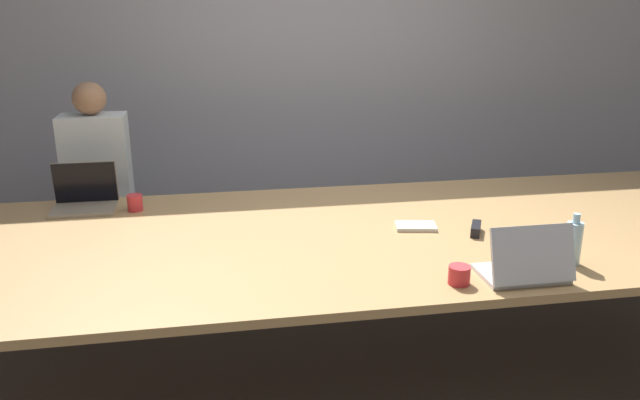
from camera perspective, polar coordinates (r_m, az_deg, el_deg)
name	(u,v)px	position (r m, az deg, el deg)	size (l,w,h in m)	color
ground_plane	(366,364)	(3.53, 4.26, -14.69)	(24.00, 24.00, 0.00)	brown
curtain_wall	(309,67)	(4.92, -1.02, 12.06)	(12.00, 0.06, 2.80)	#9999A3
conference_table	(370,239)	(3.20, 4.55, -3.59)	(4.74, 1.64, 0.77)	tan
laptop_far_left	(85,196)	(3.74, -20.71, 0.38)	(0.35, 0.25, 0.25)	gray
person_far_left	(101,197)	(4.22, -19.43, 0.22)	(0.40, 0.24, 1.42)	#2D2D38
cup_far_left	(135,203)	(3.62, -16.56, -0.24)	(0.08, 0.08, 0.09)	red
laptop_near_midright	(526,264)	(2.75, 18.35, -5.58)	(0.36, 0.25, 0.25)	silver
cup_near_midright	(459,275)	(2.65, 12.61, -6.71)	(0.09, 0.09, 0.08)	red
bottle_near_midright	(573,242)	(2.97, 22.15, -3.62)	(0.07, 0.07, 0.24)	#ADD1E0
stapler	(476,229)	(3.23, 14.06, -2.57)	(0.11, 0.15, 0.05)	black
notebook	(416,226)	(3.25, 8.75, -2.39)	(0.22, 0.16, 0.02)	silver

